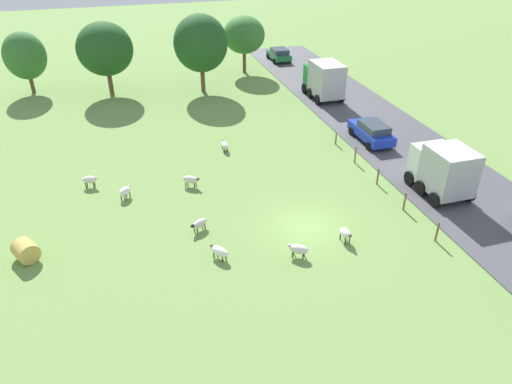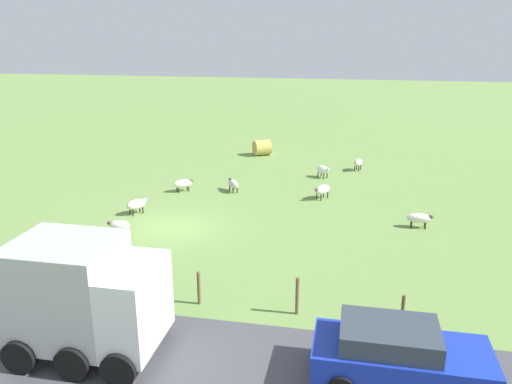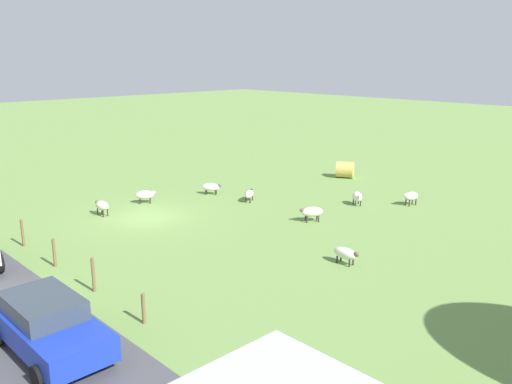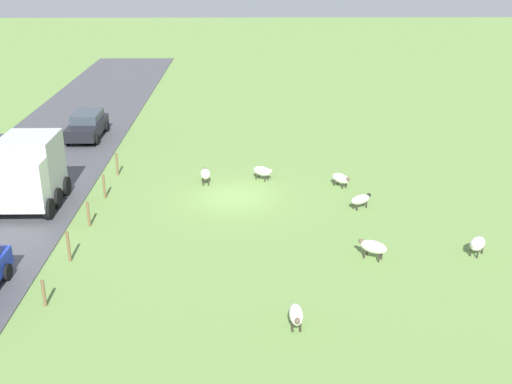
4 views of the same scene
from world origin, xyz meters
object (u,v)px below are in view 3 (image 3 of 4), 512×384
sheep_6 (211,187)px  car_2 (48,324)px  sheep_0 (346,253)px  sheep_1 (145,195)px  sheep_7 (102,206)px  sheep_4 (312,212)px  hay_bale_0 (345,170)px  sheep_2 (249,194)px  sheep_5 (411,196)px  sheep_3 (357,197)px

sheep_6 → car_2: bearing=36.3°
sheep_0 → sheep_1: bearing=-86.7°
sheep_1 → sheep_7: (3.00, 0.53, 0.05)m
sheep_4 → sheep_6: bearing=-88.7°
sheep_6 → hay_bale_0: 10.15m
sheep_2 → hay_bale_0: (-9.20, -0.03, 0.11)m
sheep_5 → car_2: bearing=2.9°
sheep_5 → sheep_4: bearing=-16.2°
sheep_0 → sheep_3: sheep_3 is taller
sheep_4 → hay_bale_0: 10.86m
sheep_1 → sheep_2: size_ratio=0.98×
sheep_2 → hay_bale_0: hay_bale_0 is taller
sheep_2 → sheep_7: bearing=-23.8°
hay_bale_0 → sheep_1: bearing=-15.6°
sheep_2 → sheep_3: (-3.90, 4.83, 0.04)m
sheep_2 → sheep_1: bearing=-40.1°
sheep_5 → sheep_2: bearing=-48.9°
sheep_3 → sheep_4: size_ratio=0.86×
sheep_1 → hay_bale_0: size_ratio=0.98×
sheep_0 → car_2: (11.56, -1.76, 0.43)m
sheep_6 → hay_bale_0: size_ratio=0.99×
sheep_2 → sheep_6: (0.56, -2.82, 0.01)m
sheep_6 → sheep_7: size_ratio=1.11×
hay_bale_0 → sheep_0: bearing=37.2°
sheep_4 → sheep_0: bearing=54.1°
sheep_2 → sheep_5: sheep_5 is taller
sheep_7 → hay_bale_0: hay_bale_0 is taller
sheep_5 → hay_bale_0: hay_bale_0 is taller
sheep_2 → car_2: car_2 is taller
sheep_5 → sheep_6: sheep_5 is taller
sheep_1 → sheep_5: size_ratio=1.06×
sheep_5 → car_2: size_ratio=0.24×
sheep_1 → car_2: 16.08m
sheep_7 → car_2: bearing=55.8°
sheep_2 → car_2: size_ratio=0.26×
sheep_0 → sheep_4: 5.84m
sheep_0 → sheep_5: bearing=-163.9°
sheep_2 → sheep_6: size_ratio=1.01×
sheep_2 → sheep_3: bearing=128.9°
sheep_3 → sheep_4: (4.28, 0.27, 0.03)m
sheep_2 → sheep_5: bearing=131.1°
sheep_6 → hay_bale_0: (-9.76, 2.79, 0.10)m
sheep_0 → sheep_2: (-3.81, -9.83, -0.01)m
sheep_0 → sheep_2: 10.54m
hay_bale_0 → car_2: 25.86m
sheep_7 → sheep_2: bearing=156.2°
hay_bale_0 → car_2: car_2 is taller
sheep_0 → sheep_4: (-3.43, -4.73, 0.06)m
sheep_1 → car_2: (10.76, 11.94, 0.39)m
sheep_6 → sheep_4: bearing=91.3°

